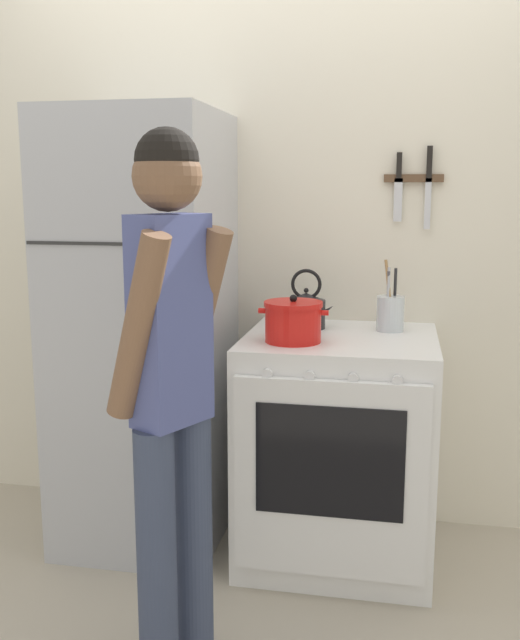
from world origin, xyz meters
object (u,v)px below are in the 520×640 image
refrigerator (144,332)px  stove_range (338,446)px  utensil_jar (390,312)px  dutch_oven_pot (293,321)px  person (172,378)px  tea_kettle (306,309)px

refrigerator → stove_range: (0.80, -0.04, -0.42)m
refrigerator → utensil_jar: (0.99, 0.14, 0.09)m
dutch_oven_pot → person: person is taller
tea_kettle → dutch_oven_pot: bearing=-92.7°
utensil_jar → person: size_ratio=0.18×
refrigerator → tea_kettle: bearing=11.3°
utensil_jar → dutch_oven_pot: bearing=-141.0°
stove_range → utensil_jar: bearing=43.1°
dutch_oven_pot → utensil_jar: utensil_jar is taller
utensil_jar → stove_range: bearing=-136.9°
person → tea_kettle: bearing=11.5°
dutch_oven_pot → person: bearing=-109.7°
person → dutch_oven_pot: bearing=6.8°
utensil_jar → person: person is taller
dutch_oven_pot → person: size_ratio=0.16×
stove_range → dutch_oven_pot: bearing=-146.1°
utensil_jar → tea_kettle: bearing=-178.8°
stove_range → person: person is taller
tea_kettle → utensil_jar: utensil_jar is taller
person → refrigerator: bearing=51.7°
refrigerator → person: bearing=-64.8°
stove_range → utensil_jar: (0.18, 0.17, 0.51)m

